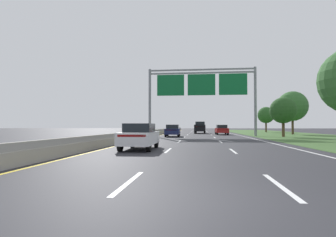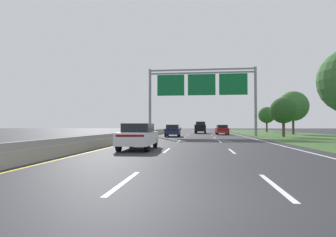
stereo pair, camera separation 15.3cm
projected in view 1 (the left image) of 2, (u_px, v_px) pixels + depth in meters
ground_plane at (199, 135)px, 40.01m from camera, size 220.00×220.00×0.00m
lane_striping at (199, 136)px, 39.55m from camera, size 11.96×106.00×0.01m
grass_verge_right at (299, 136)px, 38.44m from camera, size 14.00×110.00×0.02m
median_barrier_concrete at (155, 133)px, 40.76m from camera, size 0.60×110.00×0.85m
overhead_sign_gantry at (201, 88)px, 38.23m from camera, size 15.06×0.42×9.55m
pickup_truck_black at (200, 128)px, 51.02m from camera, size 2.16×5.46×2.20m
car_red_right_lane_sedan at (222, 130)px, 43.65m from camera, size 1.92×4.44×1.57m
car_navy_left_lane_sedan at (173, 130)px, 35.80m from camera, size 1.93×4.44×1.57m
car_white_left_lane_sedan at (140, 136)px, 16.54m from camera, size 1.88×4.42×1.57m
roadside_tree_mid at (283, 110)px, 35.00m from camera, size 3.33×3.33×5.07m
roadside_tree_far at (292, 106)px, 44.55m from camera, size 4.86×4.86×7.06m
roadside_tree_distant at (266, 115)px, 59.87m from camera, size 3.57×3.57×5.56m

